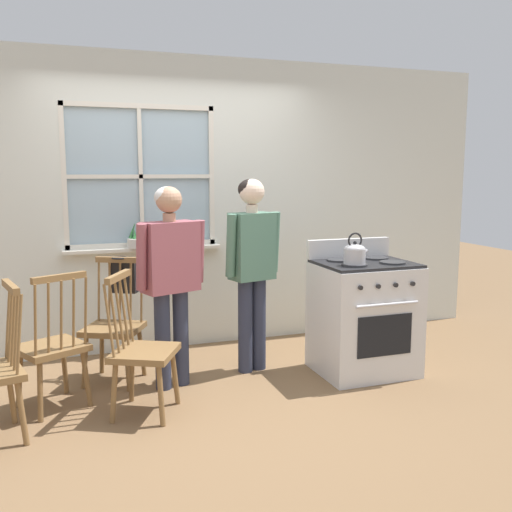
{
  "coord_description": "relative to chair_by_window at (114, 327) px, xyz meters",
  "views": [
    {
      "loc": [
        -1.06,
        -3.85,
        1.65
      ],
      "look_at": [
        0.4,
        0.31,
        1.0
      ],
      "focal_mm": 40.0,
      "sensor_mm": 36.0,
      "label": 1
    }
  ],
  "objects": [
    {
      "name": "person_elderly_left",
      "position": [
        0.41,
        -0.27,
        0.5
      ],
      "size": [
        0.57,
        0.33,
        1.55
      ],
      "rotation": [
        0.0,
        0.0,
        0.33
      ],
      "color": "#2D3347",
      "rests_on": "ground_plane"
    },
    {
      "name": "chair_near_wall",
      "position": [
        0.11,
        -0.69,
        0.0
      ],
      "size": [
        0.55,
        0.56,
        0.98
      ],
      "rotation": [
        0.0,
        0.0,
        1.1
      ],
      "color": "olive",
      "rests_on": "ground_plane"
    },
    {
      "name": "handbag",
      "position": [
        0.11,
        0.21,
        0.37
      ],
      "size": [
        0.24,
        0.25,
        0.31
      ],
      "color": "black",
      "rests_on": "chair_by_window"
    },
    {
      "name": "stove",
      "position": [
        1.97,
        -0.46,
        0.03
      ],
      "size": [
        0.77,
        0.68,
        1.08
      ],
      "color": "silver",
      "rests_on": "ground_plane"
    },
    {
      "name": "kettle",
      "position": [
        1.8,
        -0.59,
        0.59
      ],
      "size": [
        0.21,
        0.17,
        0.25
      ],
      "color": "#B7B7BC",
      "rests_on": "stove"
    },
    {
      "name": "chair_by_window",
      "position": [
        0.0,
        0.0,
        0.0
      ],
      "size": [
        0.56,
        0.55,
        0.98
      ],
      "rotation": [
        0.0,
        0.0,
        -0.48
      ],
      "color": "olive",
      "rests_on": "ground_plane"
    },
    {
      "name": "person_teen_center",
      "position": [
        1.11,
        -0.12,
        0.53
      ],
      "size": [
        0.51,
        0.29,
        1.6
      ],
      "rotation": [
        0.0,
        0.0,
        0.25
      ],
      "color": "#2D3347",
      "rests_on": "ground_plane"
    },
    {
      "name": "potted_plant",
      "position": [
        0.28,
        0.67,
        0.6
      ],
      "size": [
        0.15,
        0.15,
        0.24
      ],
      "color": "beige",
      "rests_on": "wall_back"
    },
    {
      "name": "wall_back",
      "position": [
        0.69,
        0.76,
        0.89
      ],
      "size": [
        6.4,
        0.16,
        2.7
      ],
      "color": "silver",
      "rests_on": "ground_plane"
    },
    {
      "name": "ground_plane",
      "position": [
        0.67,
        -0.64,
        -0.44
      ],
      "size": [
        16.0,
        16.0,
        0.0
      ],
      "primitive_type": "plane",
      "color": "brown"
    },
    {
      "name": "chair_center_cluster",
      "position": [
        -0.46,
        -0.4,
        0.0
      ],
      "size": [
        0.55,
        0.55,
        0.98
      ],
      "rotation": [
        0.0,
        0.0,
        -2.68
      ],
      "color": "olive",
      "rests_on": "ground_plane"
    }
  ]
}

